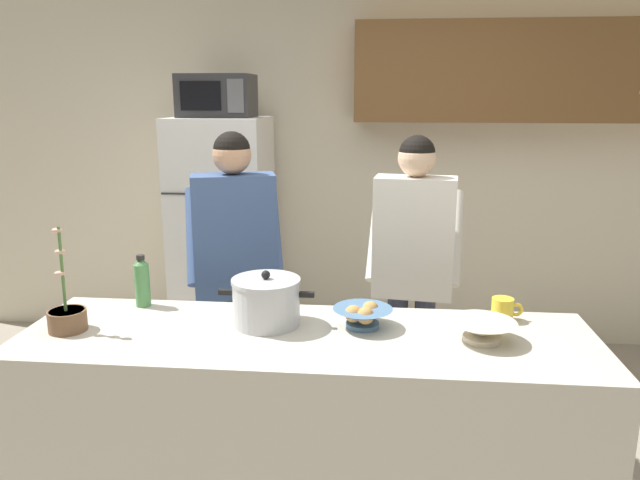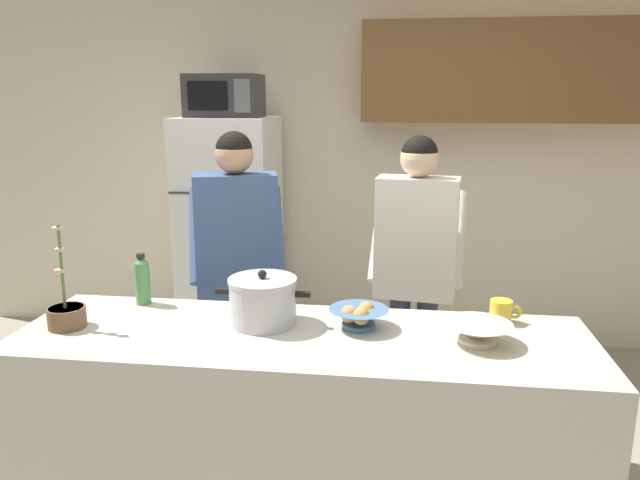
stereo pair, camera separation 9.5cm
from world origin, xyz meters
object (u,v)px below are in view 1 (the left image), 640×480
object	(u,v)px
person_by_sink	(413,253)
potted_orchid	(67,316)
microwave	(217,96)
coffee_mug	(503,309)
empty_bowl	(482,330)
refrigerator	(224,239)
bread_bowl	(363,316)
cooking_pot	(266,301)
bottle_near_edge	(142,281)
person_near_pot	(235,252)

from	to	relation	value
person_by_sink	potted_orchid	xyz separation A→B (m)	(-1.42, -0.95, -0.04)
microwave	coffee_mug	size ratio (longest dim) A/B	3.66
coffee_mug	empty_bowl	world-z (taller)	coffee_mug
refrigerator	bread_bowl	bearing A→B (deg)	-59.62
potted_orchid	coffee_mug	bearing A→B (deg)	9.20
refrigerator	cooking_pot	xyz separation A→B (m)	(0.64, -1.76, 0.17)
refrigerator	bottle_near_edge	distance (m)	1.60
empty_bowl	potted_orchid	xyz separation A→B (m)	(-1.63, -0.05, 0.01)
refrigerator	coffee_mug	bearing A→B (deg)	-45.11
empty_bowl	bottle_near_edge	distance (m)	1.46
empty_bowl	potted_orchid	bearing A→B (deg)	-178.25
empty_bowl	potted_orchid	size ratio (longest dim) A/B	0.61
microwave	bread_bowl	distance (m)	2.19
person_near_pot	coffee_mug	size ratio (longest dim) A/B	12.69
bread_bowl	empty_bowl	world-z (taller)	bread_bowl
refrigerator	empty_bowl	bearing A→B (deg)	-51.23
bottle_near_edge	refrigerator	bearing A→B (deg)	91.68
person_near_pot	cooking_pot	xyz separation A→B (m)	(0.29, -0.68, -0.02)
person_by_sink	bread_bowl	size ratio (longest dim) A/B	6.76
bread_bowl	microwave	bearing A→B (deg)	120.70
person_near_pot	bottle_near_edge	world-z (taller)	person_near_pot
coffee_mug	bread_bowl	world-z (taller)	bread_bowl
person_near_pot	coffee_mug	world-z (taller)	person_near_pot
bread_bowl	empty_bowl	distance (m)	0.47
refrigerator	coffee_mug	world-z (taller)	refrigerator
cooking_pot	empty_bowl	size ratio (longest dim) A/B	1.52
bread_bowl	bottle_near_edge	world-z (taller)	bottle_near_edge
microwave	person_by_sink	size ratio (longest dim) A/B	0.29
bread_bowl	empty_bowl	bearing A→B (deg)	-11.82
person_by_sink	potted_orchid	size ratio (longest dim) A/B	3.86
coffee_mug	bottle_near_edge	xyz separation A→B (m)	(-1.56, 0.03, 0.07)
cooking_pot	bread_bowl	bearing A→B (deg)	0.27
coffee_mug	empty_bowl	bearing A→B (deg)	-117.87
refrigerator	person_by_sink	world-z (taller)	refrigerator
microwave	cooking_pot	world-z (taller)	microwave
bottle_near_edge	potted_orchid	xyz separation A→B (m)	(-0.19, -0.31, -0.05)
person_by_sink	bottle_near_edge	world-z (taller)	person_by_sink
cooking_pot	empty_bowl	bearing A→B (deg)	-6.30
coffee_mug	bottle_near_edge	size ratio (longest dim) A/B	0.56
coffee_mug	potted_orchid	xyz separation A→B (m)	(-1.75, -0.28, 0.01)
coffee_mug	empty_bowl	size ratio (longest dim) A/B	0.51
refrigerator	bottle_near_edge	bearing A→B (deg)	-88.32
bread_bowl	potted_orchid	xyz separation A→B (m)	(-1.17, -0.15, 0.01)
cooking_pot	bread_bowl	size ratio (longest dim) A/B	1.62
empty_bowl	refrigerator	bearing A→B (deg)	128.77
bread_bowl	bottle_near_edge	size ratio (longest dim) A/B	1.04
coffee_mug	bread_bowl	bearing A→B (deg)	-166.60
microwave	coffee_mug	bearing A→B (deg)	-44.72
person_near_pot	potted_orchid	bearing A→B (deg)	-120.61
refrigerator	bottle_near_edge	xyz separation A→B (m)	(0.05, -1.59, 0.19)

